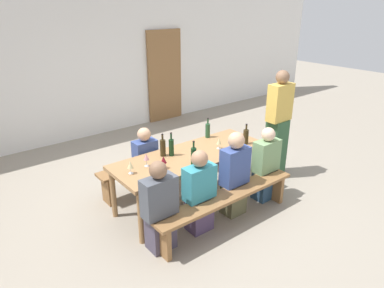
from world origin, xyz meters
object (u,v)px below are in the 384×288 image
(wine_bottle_4, at_px, (208,130))
(standing_host, at_px, (278,127))
(tasting_table, at_px, (192,159))
(seated_guest_far_0, at_px, (146,164))
(wine_bottle_3, at_px, (163,147))
(wine_glass_1, at_px, (164,160))
(wine_bottle_1, at_px, (246,136))
(wooden_door, at_px, (165,76))
(wine_glass_0, at_px, (219,141))
(seated_guest_near_1, at_px, (199,194))
(wine_glass_2, at_px, (130,165))
(wine_glass_3, at_px, (146,157))
(seated_guest_near_2, at_px, (234,176))
(bench_near, at_px, (227,201))
(wine_bottle_2, at_px, (194,156))
(seated_guest_near_0, at_px, (160,209))
(bench_far, at_px, (164,162))
(wine_bottle_0, at_px, (171,147))
(seated_guest_near_3, at_px, (266,166))

(wine_bottle_4, bearing_deg, standing_host, -27.04)
(tasting_table, xyz_separation_m, standing_host, (1.60, -0.17, 0.17))
(seated_guest_far_0, bearing_deg, wine_bottle_3, 10.98)
(wine_bottle_4, relative_size, wine_glass_1, 1.87)
(wine_bottle_1, relative_size, seated_guest_far_0, 0.29)
(wooden_door, height_order, wine_glass_0, wooden_door)
(wine_bottle_3, xyz_separation_m, seated_guest_near_1, (0.01, -0.77, -0.36))
(wine_glass_2, height_order, wine_glass_3, wine_glass_3)
(seated_guest_near_2, bearing_deg, bench_near, 119.34)
(wine_glass_3, bearing_deg, seated_guest_far_0, 61.39)
(wine_glass_0, relative_size, standing_host, 0.10)
(wine_glass_2, bearing_deg, wine_glass_3, 11.84)
(wine_bottle_2, height_order, wine_glass_1, wine_bottle_2)
(tasting_table, height_order, seated_guest_near_0, seated_guest_near_0)
(seated_guest_far_0, bearing_deg, bench_far, 110.17)
(seated_guest_near_0, bearing_deg, wine_glass_0, -70.03)
(wine_bottle_0, bearing_deg, standing_host, -9.51)
(wine_bottle_1, bearing_deg, wine_bottle_4, 116.30)
(bench_far, distance_m, wine_bottle_4, 0.85)
(wine_glass_1, bearing_deg, seated_guest_near_2, -28.43)
(seated_guest_far_0, bearing_deg, wine_glass_2, -43.66)
(wine_bottle_3, xyz_separation_m, wine_glass_3, (-0.34, -0.14, 0.01))
(bench_far, bearing_deg, wooden_door, 55.27)
(wine_bottle_4, relative_size, wine_glass_3, 1.76)
(wine_bottle_2, xyz_separation_m, wine_glass_3, (-0.48, 0.34, -0.00))
(wine_bottle_3, height_order, standing_host, standing_host)
(wine_bottle_0, height_order, wine_bottle_2, wine_bottle_2)
(seated_guest_near_2, bearing_deg, wine_bottle_1, -57.37)
(wooden_door, bearing_deg, seated_guest_near_0, -124.94)
(wine_glass_0, xyz_separation_m, seated_guest_far_0, (-0.83, 0.64, -0.36))
(wooden_door, xyz_separation_m, wine_bottle_2, (-2.05, -3.67, -0.17))
(wine_glass_0, relative_size, seated_guest_far_0, 0.16)
(wine_bottle_4, xyz_separation_m, wine_glass_0, (-0.16, -0.43, -0.00))
(wine_bottle_0, height_order, seated_guest_near_1, seated_guest_near_1)
(standing_host, bearing_deg, wine_bottle_1, 1.67)
(wine_glass_1, height_order, seated_guest_near_2, seated_guest_near_2)
(wine_bottle_4, relative_size, seated_guest_far_0, 0.29)
(wooden_door, distance_m, tasting_table, 3.88)
(seated_guest_near_1, bearing_deg, wine_bottle_2, -25.47)
(seated_guest_near_2, bearing_deg, standing_host, -73.53)
(wine_bottle_1, relative_size, seated_guest_near_3, 0.28)
(tasting_table, height_order, seated_guest_near_2, seated_guest_near_2)
(wine_glass_0, height_order, seated_guest_near_3, seated_guest_near_3)
(seated_guest_near_2, bearing_deg, wine_glass_1, 61.57)
(bench_near, height_order, wine_bottle_2, wine_bottle_2)
(seated_guest_far_0, bearing_deg, tasting_table, 35.97)
(bench_near, bearing_deg, wine_bottle_4, 61.37)
(seated_guest_near_1, bearing_deg, wine_glass_0, -57.27)
(wine_bottle_1, distance_m, wine_glass_2, 1.80)
(wine_glass_1, relative_size, wine_glass_2, 0.99)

